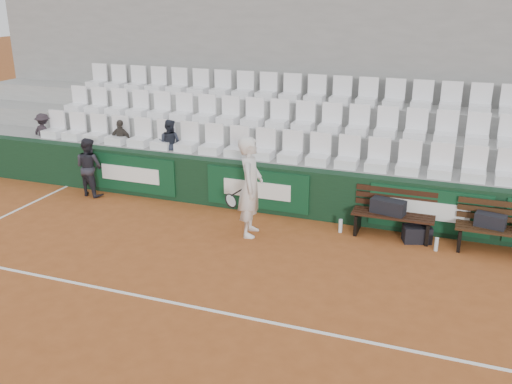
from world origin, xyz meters
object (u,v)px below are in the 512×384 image
object	(u,v)px
tennis_player	(250,187)
spectator_b	(120,122)
bench_right	(499,241)
sports_bag_ground	(417,234)
spectator_a	(42,115)
sports_bag_left	(388,207)
spectator_c	(169,124)
bench_left	(392,225)
water_bottle_near	(340,226)
water_bottle_far	(436,244)
sports_bag_right	(490,221)
ball_kid	(89,167)

from	to	relation	value
tennis_player	spectator_b	distance (m)	4.28
bench_right	sports_bag_ground	world-z (taller)	bench_right
bench_right	spectator_a	size ratio (longest dim) A/B	1.51
sports_bag_left	spectator_c	xyz separation A→B (m)	(-5.03, 0.91, 0.97)
spectator_c	sports_bag_ground	bearing A→B (deg)	169.31
spectator_b	spectator_c	size ratio (longest dim) A/B	0.90
bench_left	spectator_b	bearing A→B (deg)	171.90
tennis_player	spectator_b	world-z (taller)	spectator_b
spectator_a	bench_left	bearing A→B (deg)	-178.48
bench_left	spectator_c	world-z (taller)	spectator_c
water_bottle_near	sports_bag_ground	bearing A→B (deg)	2.50
sports_bag_ground	tennis_player	world-z (taller)	tennis_player
water_bottle_far	tennis_player	distance (m)	3.49
water_bottle_far	sports_bag_right	bearing A→B (deg)	21.81
sports_bag_right	spectator_b	size ratio (longest dim) A/B	0.51
tennis_player	bench_left	bearing A→B (deg)	17.81
spectator_a	spectator_c	size ratio (longest dim) A/B	0.90
water_bottle_far	sports_bag_left	bearing A→B (deg)	158.40
sports_bag_right	sports_bag_left	bearing A→B (deg)	178.99
sports_bag_left	water_bottle_near	distance (m)	0.97
bench_right	tennis_player	bearing A→B (deg)	-170.39
bench_right	water_bottle_far	xyz separation A→B (m)	(-1.02, -0.29, -0.10)
spectator_b	ball_kid	bearing A→B (deg)	73.74
bench_left	water_bottle_far	size ratio (longest dim) A/B	6.07
ball_kid	water_bottle_far	bearing A→B (deg)	-173.07
sports_bag_left	water_bottle_near	xyz separation A→B (m)	(-0.84, -0.15, -0.45)
spectator_a	spectator_c	world-z (taller)	spectator_c
sports_bag_left	water_bottle_far	xyz separation A→B (m)	(0.93, -0.37, -0.46)
sports_bag_left	tennis_player	xyz separation A→B (m)	(-2.43, -0.82, 0.36)
spectator_c	water_bottle_near	bearing A→B (deg)	165.21
sports_bag_right	bench_right	bearing A→B (deg)	-13.43
ball_kid	tennis_player	bearing A→B (deg)	178.75
sports_bag_right	tennis_player	world-z (taller)	tennis_player
water_bottle_far	spectator_b	world-z (taller)	spectator_b
ball_kid	spectator_b	distance (m)	1.28
sports_bag_right	ball_kid	world-z (taller)	ball_kid
sports_bag_left	spectator_b	distance (m)	6.44
water_bottle_far	spectator_a	distance (m)	9.64
sports_bag_left	tennis_player	bearing A→B (deg)	-161.39
bench_left	water_bottle_near	distance (m)	0.96
sports_bag_left	bench_left	bearing A→B (deg)	-2.10
bench_left	spectator_c	bearing A→B (deg)	169.92
ball_kid	spectator_b	xyz separation A→B (m)	(0.27, 0.93, 0.84)
spectator_a	spectator_c	bearing A→B (deg)	-172.44
water_bottle_near	spectator_c	world-z (taller)	spectator_c
tennis_player	sports_bag_left	bearing A→B (deg)	18.61
bench_left	bench_right	world-z (taller)	same
spectator_c	ball_kid	bearing A→B (deg)	30.59
water_bottle_near	spectator_a	bearing A→B (deg)	172.15
bench_right	tennis_player	xyz separation A→B (m)	(-4.38, -0.74, 0.72)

